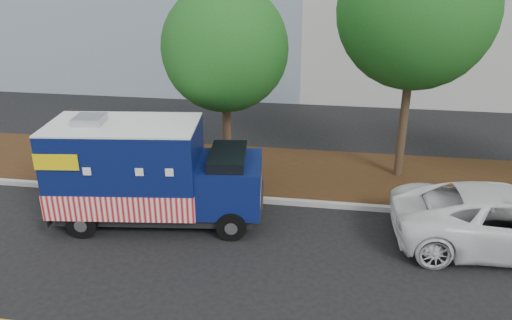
# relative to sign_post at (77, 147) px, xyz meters

# --- Properties ---
(ground) EXTENTS (120.00, 120.00, 0.00)m
(ground) POSITION_rel_sign_post_xyz_m (4.16, -1.92, -1.20)
(ground) COLOR black
(ground) RESTS_ON ground
(curb) EXTENTS (120.00, 0.18, 0.15)m
(curb) POSITION_rel_sign_post_xyz_m (4.16, -0.52, -1.12)
(curb) COLOR #9E9E99
(curb) RESTS_ON ground
(mulch_strip) EXTENTS (120.00, 4.00, 0.15)m
(mulch_strip) POSITION_rel_sign_post_xyz_m (4.16, 1.58, -1.12)
(mulch_strip) COLOR black
(mulch_strip) RESTS_ON ground
(tree_b) EXTENTS (3.73, 3.73, 6.02)m
(tree_b) POSITION_rel_sign_post_xyz_m (4.53, 0.99, 2.95)
(tree_b) COLOR #38281C
(tree_b) RESTS_ON ground
(tree_c) EXTENTS (4.51, 4.51, 7.48)m
(tree_c) POSITION_rel_sign_post_xyz_m (9.91, 1.82, 4.01)
(tree_c) COLOR #38281C
(tree_c) RESTS_ON ground
(sign_post) EXTENTS (0.06, 0.06, 2.40)m
(sign_post) POSITION_rel_sign_post_xyz_m (0.00, 0.00, 0.00)
(sign_post) COLOR #473828
(sign_post) RESTS_ON ground
(food_truck) EXTENTS (5.77, 2.72, 2.93)m
(food_truck) POSITION_rel_sign_post_xyz_m (2.99, -2.02, 0.13)
(food_truck) COLOR black
(food_truck) RESTS_ON ground
(white_car) EXTENTS (5.53, 2.67, 1.52)m
(white_car) POSITION_rel_sign_post_xyz_m (12.06, -2.01, -0.44)
(white_car) COLOR white
(white_car) RESTS_ON ground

